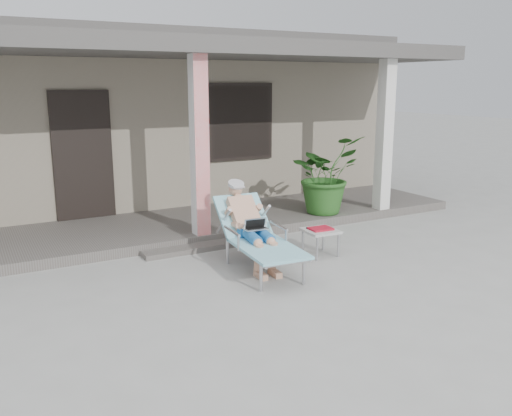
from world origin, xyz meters
TOP-DOWN VIEW (x-y plane):
  - ground at (0.00, 0.00)m, footprint 60.00×60.00m
  - house at (0.00, 6.50)m, footprint 10.40×5.40m
  - porch_deck at (0.00, 3.00)m, footprint 10.00×2.00m
  - porch_overhang at (0.00, 2.95)m, footprint 10.00×2.30m
  - porch_step at (0.00, 1.85)m, footprint 2.00×0.30m
  - lounger at (0.19, 0.84)m, footprint 0.79×1.79m
  - side_table at (1.23, 0.81)m, footprint 0.47×0.47m
  - potted_palm at (2.43, 2.40)m, footprint 1.39×1.27m

SIDE VIEW (x-z plane):
  - ground at x=0.00m, z-range 0.00..0.00m
  - porch_step at x=0.00m, z-range 0.00..0.07m
  - porch_deck at x=0.00m, z-range 0.00..0.15m
  - side_table at x=1.23m, z-range 0.14..0.54m
  - lounger at x=0.19m, z-range 0.13..1.27m
  - potted_palm at x=2.43m, z-range 0.15..1.49m
  - house at x=0.00m, z-range 0.02..3.32m
  - porch_overhang at x=0.00m, z-range 1.36..4.21m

